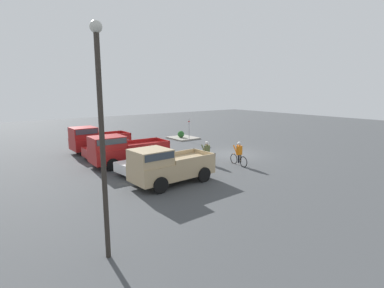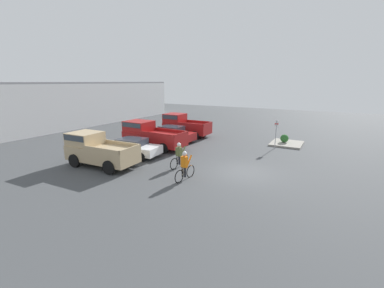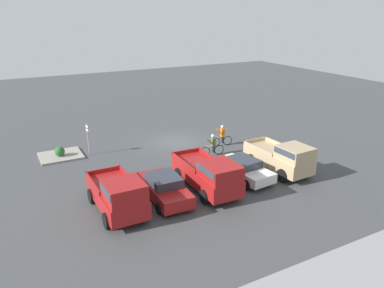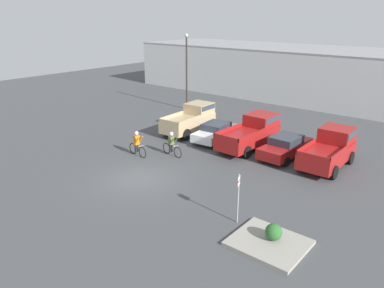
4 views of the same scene
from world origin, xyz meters
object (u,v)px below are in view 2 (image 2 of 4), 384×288
pickup_truck_0 (97,149)px  cyclist_0 (179,155)px  pickup_truck_2 (183,125)px  shrub (284,138)px  sedan_0 (132,147)px  pickup_truck_1 (150,134)px  cyclist_1 (185,166)px  sedan_1 (172,134)px  fire_lane_sign (276,131)px

pickup_truck_0 → cyclist_0: (2.39, -4.97, -0.30)m
pickup_truck_2 → shrub: (1.37, -9.94, -0.65)m
pickup_truck_0 → sedan_0: 2.90m
pickup_truck_1 → shrub: pickup_truck_1 is taller
sedan_0 → cyclist_1: size_ratio=2.43×
pickup_truck_1 → sedan_0: bearing=-168.8°
pickup_truck_1 → pickup_truck_2: size_ratio=1.15×
cyclist_1 → shrub: bearing=-15.6°
sedan_1 → pickup_truck_2: (2.80, 0.44, 0.43)m
sedan_0 → pickup_truck_1: pickup_truck_1 is taller
sedan_1 → fire_lane_sign: bearing=-76.8°
pickup_truck_2 → cyclist_0: pickup_truck_2 is taller
sedan_0 → cyclist_1: bearing=-110.4°
pickup_truck_1 → pickup_truck_2: bearing=0.6°
cyclist_0 → cyclist_1: (-1.78, -1.50, 0.02)m
sedan_1 → pickup_truck_1: bearing=172.3°
cyclist_0 → fire_lane_sign: (8.16, -4.46, 0.62)m
sedan_0 → pickup_truck_2: 8.43m
sedan_0 → shrub: 13.50m
pickup_truck_1 → sedan_1: bearing=-7.7°
sedan_0 → fire_lane_sign: bearing=-49.1°
sedan_1 → cyclist_1: size_ratio=2.50×
pickup_truck_0 → cyclist_1: (0.60, -6.47, -0.28)m
cyclist_1 → sedan_0: bearing=69.6°
sedan_1 → cyclist_0: cyclist_0 is taller
pickup_truck_1 → fire_lane_sign: fire_lane_sign is taller
pickup_truck_0 → sedan_1: (8.42, -0.32, -0.41)m
pickup_truck_2 → sedan_1: bearing=-171.1°
cyclist_0 → shrub: (10.20, -4.85, -0.33)m
pickup_truck_2 → shrub: 10.05m
sedan_1 → fire_lane_sign: (2.13, -9.11, 0.73)m
cyclist_1 → fire_lane_sign: (9.94, -2.96, 0.60)m
sedan_0 → pickup_truck_2: (8.40, 0.62, 0.46)m
pickup_truck_1 → cyclist_1: 8.24m
pickup_truck_0 → pickup_truck_1: pickup_truck_1 is taller
sedan_1 → shrub: bearing=-66.3°
fire_lane_sign → shrub: (2.04, -0.39, -0.95)m
sedan_1 → cyclist_0: bearing=-142.4°
pickup_truck_0 → pickup_truck_1: size_ratio=0.90×
pickup_truck_1 → cyclist_0: bearing=-122.8°
pickup_truck_2 → cyclist_1: (-10.61, -6.59, -0.29)m
sedan_0 → pickup_truck_0: bearing=169.9°
pickup_truck_1 → pickup_truck_2: (5.58, 0.06, 0.02)m
cyclist_0 → fire_lane_sign: size_ratio=0.78×
cyclist_0 → shrub: size_ratio=2.61×
cyclist_0 → shrub: cyclist_0 is taller
fire_lane_sign → sedan_0: bearing=130.9°
cyclist_1 → pickup_truck_1: bearing=52.4°
pickup_truck_0 → sedan_1: size_ratio=1.09×
sedan_0 → pickup_truck_1: size_ratio=0.80×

